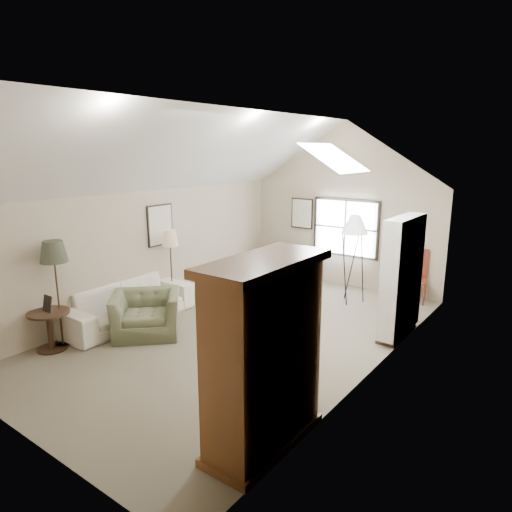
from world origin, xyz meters
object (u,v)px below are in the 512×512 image
Objects in this scene: sofa at (127,302)px; armchair_far at (285,263)px; armchair_near at (146,314)px; coffee_table at (251,316)px; side_table at (50,331)px; side_chair at (416,276)px; armoire at (264,355)px.

sofa is 4.64m from armchair_far.
armchair_near reaches higher than coffee_table.
sofa is at bearing 90.00° from side_table.
coffee_table is 1.25× the size of side_table.
side_chair is (4.17, 6.19, 0.25)m from side_table.
side_table is at bearing 178.75° from sofa.
armchair_far is 6.22m from side_table.
side_table is (-0.73, -6.18, -0.05)m from armchair_far.
armoire reaches higher than armchair_far.
side_chair is (-0.21, 6.10, -0.51)m from armoire.
side_table is 7.46m from side_chair.
sofa is 1.60m from side_table.
side_chair is (3.38, 4.77, 0.20)m from armchair_near.
side_table is at bearing 87.11° from armchair_far.
armchair_near is at bearing 60.98° from side_table.
coffee_table is at bearing -135.23° from side_chair.
armchair_far reaches higher than armchair_near.
sofa reaches higher than armchair_far.
coffee_table is at bearing -60.70° from sofa.
armchair_near is 5.86m from side_chair.
side_table is (-0.78, -1.41, -0.05)m from armchair_near.
sofa is 3.99× the size of side_table.
armoire reaches higher than coffee_table.
side_table reaches higher than coffee_table.
armoire is 4.69m from sofa.
coffee_table is (1.33, 1.44, -0.17)m from armchair_near.
armchair_near is 1.97m from coffee_table.
armchair_far is (-0.05, 4.77, 0.00)m from armchair_near.
coffee_table is at bearing 53.40° from side_table.
armchair_near is (-3.60, 1.33, -0.71)m from armoire.
armoire reaches higher than side_chair.
armoire is at bearing 124.77° from armchair_far.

